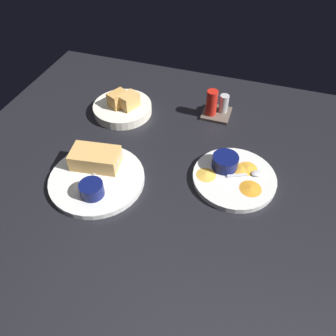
% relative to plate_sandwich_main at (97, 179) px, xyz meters
% --- Properties ---
extents(ground_plane, '(1.10, 1.10, 0.03)m').
position_rel_plate_sandwich_main_xyz_m(ground_plane, '(0.09, 0.09, -0.02)').
color(ground_plane, black).
extents(plate_sandwich_main, '(0.26, 0.26, 0.02)m').
position_rel_plate_sandwich_main_xyz_m(plate_sandwich_main, '(0.00, 0.00, 0.00)').
color(plate_sandwich_main, silver).
rests_on(plate_sandwich_main, ground_plane).
extents(sandwich_half_near, '(0.14, 0.09, 0.05)m').
position_rel_plate_sandwich_main_xyz_m(sandwich_half_near, '(-0.02, 0.04, 0.03)').
color(sandwich_half_near, tan).
rests_on(sandwich_half_near, plate_sandwich_main).
extents(ramekin_dark_sauce, '(0.06, 0.06, 0.04)m').
position_rel_plate_sandwich_main_xyz_m(ramekin_dark_sauce, '(0.02, -0.06, 0.03)').
color(ramekin_dark_sauce, '#0C144C').
rests_on(ramekin_dark_sauce, plate_sandwich_main).
extents(spoon_by_dark_ramekin, '(0.05, 0.10, 0.01)m').
position_rel_plate_sandwich_main_xyz_m(spoon_by_dark_ramekin, '(-0.00, -0.01, 0.01)').
color(spoon_by_dark_ramekin, silver).
rests_on(spoon_by_dark_ramekin, plate_sandwich_main).
extents(plate_chips_companion, '(0.23, 0.23, 0.02)m').
position_rel_plate_sandwich_main_xyz_m(plate_chips_companion, '(0.35, 0.12, 0.00)').
color(plate_chips_companion, silver).
rests_on(plate_chips_companion, ground_plane).
extents(ramekin_light_gravy, '(0.07, 0.07, 0.04)m').
position_rel_plate_sandwich_main_xyz_m(ramekin_light_gravy, '(0.32, 0.15, 0.03)').
color(ramekin_light_gravy, '#0C144C').
rests_on(ramekin_light_gravy, plate_chips_companion).
extents(spoon_by_gravy_ramekin, '(0.10, 0.05, 0.01)m').
position_rel_plate_sandwich_main_xyz_m(spoon_by_gravy_ramekin, '(0.40, 0.14, 0.01)').
color(spoon_by_gravy_ramekin, silver).
rests_on(spoon_by_gravy_ramekin, plate_chips_companion).
extents(plantain_chip_scatter, '(0.19, 0.14, 0.01)m').
position_rel_plate_sandwich_main_xyz_m(plantain_chip_scatter, '(0.35, 0.13, 0.01)').
color(plantain_chip_scatter, gold).
rests_on(plantain_chip_scatter, plate_chips_companion).
extents(bread_basket_rear, '(0.19, 0.19, 0.08)m').
position_rel_plate_sandwich_main_xyz_m(bread_basket_rear, '(-0.06, 0.31, 0.02)').
color(bread_basket_rear, silver).
rests_on(bread_basket_rear, ground_plane).
extents(condiment_caddy, '(0.09, 0.09, 0.10)m').
position_rel_plate_sandwich_main_xyz_m(condiment_caddy, '(0.24, 0.39, 0.03)').
color(condiment_caddy, brown).
rests_on(condiment_caddy, ground_plane).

